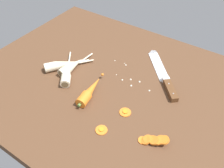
# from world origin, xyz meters

# --- Properties ---
(ground_plane) EXTENTS (1.20, 0.90, 0.04)m
(ground_plane) POSITION_xyz_m (0.00, 0.00, -0.02)
(ground_plane) COLOR brown
(chefs_knife) EXTENTS (0.26, 0.28, 0.04)m
(chefs_knife) POSITION_xyz_m (0.13, 0.17, 0.01)
(chefs_knife) COLOR silver
(chefs_knife) RESTS_ON ground_plane
(whole_carrot) EXTENTS (0.06, 0.20, 0.04)m
(whole_carrot) POSITION_xyz_m (-0.05, -0.11, 0.02)
(whole_carrot) COLOR orange
(whole_carrot) RESTS_ON ground_plane
(parsnip_front) EXTENTS (0.15, 0.18, 0.04)m
(parsnip_front) POSITION_xyz_m (-0.25, -0.05, 0.02)
(parsnip_front) COLOR beige
(parsnip_front) RESTS_ON ground_plane
(parsnip_mid_left) EXTENTS (0.05, 0.20, 0.04)m
(parsnip_mid_left) POSITION_xyz_m (-0.21, -0.03, 0.02)
(parsnip_mid_left) COLOR beige
(parsnip_mid_left) RESTS_ON ground_plane
(parsnip_mid_right) EXTENTS (0.13, 0.18, 0.04)m
(parsnip_mid_right) POSITION_xyz_m (-0.26, -0.05, 0.02)
(parsnip_mid_right) COLOR beige
(parsnip_mid_right) RESTS_ON ground_plane
(parsnip_back) EXTENTS (0.15, 0.20, 0.04)m
(parsnip_back) POSITION_xyz_m (-0.20, -0.07, 0.02)
(parsnip_back) COLOR beige
(parsnip_back) RESTS_ON ground_plane
(carrot_slice_stack) EXTENTS (0.10, 0.06, 0.04)m
(carrot_slice_stack) POSITION_xyz_m (0.26, -0.16, 0.01)
(carrot_slice_stack) COLOR orange
(carrot_slice_stack) RESTS_ON ground_plane
(carrot_slice_stray_near) EXTENTS (0.04, 0.04, 0.01)m
(carrot_slice_stray_near) POSITION_xyz_m (0.12, -0.11, 0.00)
(carrot_slice_stray_near) COLOR orange
(carrot_slice_stray_near) RESTS_ON ground_plane
(carrot_slice_stray_mid) EXTENTS (0.04, 0.04, 0.01)m
(carrot_slice_stray_mid) POSITION_xyz_m (0.09, -0.22, 0.00)
(carrot_slice_stray_mid) COLOR orange
(carrot_slice_stray_mid) RESTS_ON ground_plane
(mince_crumbs) EXTENTS (0.23, 0.12, 0.01)m
(mince_crumbs) POSITION_xyz_m (0.04, 0.06, 0.00)
(mince_crumbs) COLOR silver
(mince_crumbs) RESTS_ON ground_plane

